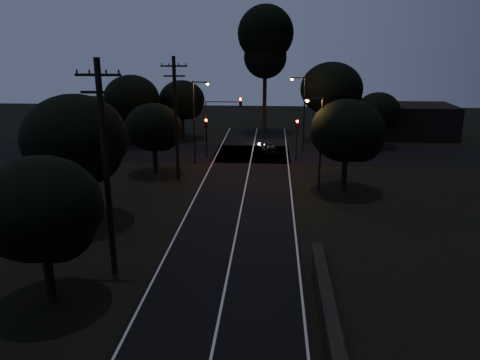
{
  "coord_description": "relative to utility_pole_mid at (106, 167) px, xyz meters",
  "views": [
    {
      "loc": [
        2.21,
        -6.74,
        11.79
      ],
      "look_at": [
        0.0,
        24.0,
        2.5
      ],
      "focal_mm": 35.0,
      "sensor_mm": 36.0,
      "label": 1
    }
  ],
  "objects": [
    {
      "name": "road_surface",
      "position": [
        6.0,
        16.12,
        -5.73
      ],
      "size": [
        60.0,
        70.0,
        0.03
      ],
      "color": "black",
      "rests_on": "ground"
    },
    {
      "name": "utility_pole_mid",
      "position": [
        0.0,
        0.0,
        0.0
      ],
      "size": [
        2.2,
        0.3,
        11.0
      ],
      "color": "black",
      "rests_on": "ground"
    },
    {
      "name": "utility_pole_far",
      "position": [
        0.0,
        17.0,
        -0.25
      ],
      "size": [
        2.2,
        0.3,
        10.5
      ],
      "color": "black",
      "rests_on": "ground"
    },
    {
      "name": "tree_left_b",
      "position": [
        -1.81,
        -3.11,
        -1.22
      ],
      "size": [
        5.48,
        5.48,
        6.97
      ],
      "color": "black",
      "rests_on": "ground"
    },
    {
      "name": "tree_left_c",
      "position": [
        -4.26,
        6.86,
        -0.23
      ],
      "size": [
        6.74,
        6.74,
        8.52
      ],
      "color": "black",
      "rests_on": "ground"
    },
    {
      "name": "tree_left_d",
      "position": [
        -2.32,
        18.9,
        -1.6
      ],
      "size": [
        5.03,
        5.03,
        6.39
      ],
      "color": "black",
      "rests_on": "ground"
    },
    {
      "name": "tree_far_nw",
      "position": [
        -2.8,
        34.89,
        -1.16
      ],
      "size": [
        5.59,
        5.59,
        7.08
      ],
      "color": "black",
      "rests_on": "ground"
    },
    {
      "name": "tree_far_w",
      "position": [
        -7.78,
        30.87,
        -0.55
      ],
      "size": [
        6.26,
        6.26,
        7.98
      ],
      "color": "black",
      "rests_on": "ground"
    },
    {
      "name": "tree_far_ne",
      "position": [
        15.26,
        34.85,
        0.29
      ],
      "size": [
        7.36,
        7.36,
        9.31
      ],
      "color": "black",
      "rests_on": "ground"
    },
    {
      "name": "tree_far_e",
      "position": [
        20.17,
        31.9,
        -1.77
      ],
      "size": [
        4.83,
        4.83,
        6.13
      ],
      "color": "black",
      "rests_on": "ground"
    },
    {
      "name": "tree_right_a",
      "position": [
        14.21,
        14.88,
        -0.95
      ],
      "size": [
        5.81,
        5.81,
        7.39
      ],
      "color": "black",
      "rests_on": "ground"
    },
    {
      "name": "tall_pine",
      "position": [
        7.0,
        40.0,
        5.84
      ],
      "size": [
        7.06,
        7.06,
        16.06
      ],
      "color": "black",
      "rests_on": "ground"
    },
    {
      "name": "building_left",
      "position": [
        -14.0,
        37.0,
        -3.54
      ],
      "size": [
        10.0,
        8.0,
        4.4
      ],
      "primitive_type": "cube",
      "color": "black",
      "rests_on": "ground"
    },
    {
      "name": "building_right",
      "position": [
        26.0,
        38.0,
        -3.74
      ],
      "size": [
        9.0,
        7.0,
        4.0
      ],
      "primitive_type": "cube",
      "color": "black",
      "rests_on": "ground"
    },
    {
      "name": "signal_left",
      "position": [
        1.4,
        24.99,
        -2.9
      ],
      "size": [
        0.28,
        0.35,
        4.1
      ],
      "color": "black",
      "rests_on": "ground"
    },
    {
      "name": "signal_right",
      "position": [
        10.6,
        24.99,
        -2.9
      ],
      "size": [
        0.28,
        0.35,
        4.1
      ],
      "color": "black",
      "rests_on": "ground"
    },
    {
      "name": "signal_mast",
      "position": [
        3.09,
        24.99,
        -1.4
      ],
      "size": [
        3.7,
        0.35,
        6.25
      ],
      "color": "black",
      "rests_on": "ground"
    },
    {
      "name": "streetlight_a",
      "position": [
        0.69,
        23.0,
        -1.1
      ],
      "size": [
        1.66,
        0.26,
        8.0
      ],
      "color": "black",
      "rests_on": "ground"
    },
    {
      "name": "streetlight_b",
      "position": [
        11.31,
        29.0,
        -1.1
      ],
      "size": [
        1.66,
        0.26,
        8.0
      ],
      "color": "black",
      "rests_on": "ground"
    },
    {
      "name": "streetlight_c",
      "position": [
        11.83,
        15.0,
        -1.39
      ],
      "size": [
        1.46,
        0.26,
        7.5
      ],
      "color": "black",
      "rests_on": "ground"
    },
    {
      "name": "car",
      "position": [
        7.71,
        27.83,
        -5.14
      ],
      "size": [
        2.34,
        3.78,
        1.2
      ],
      "primitive_type": "imported",
      "rotation": [
        0.0,
        0.0,
        3.42
      ],
      "color": "black",
      "rests_on": "ground"
    }
  ]
}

